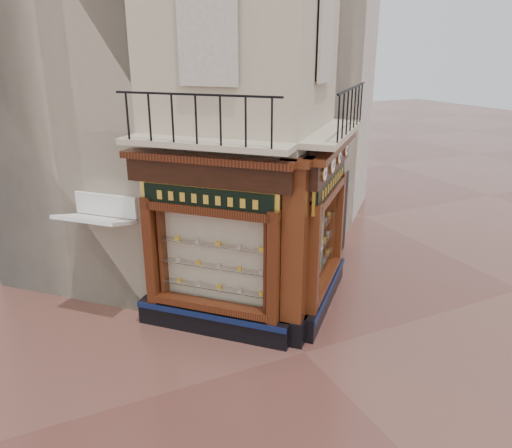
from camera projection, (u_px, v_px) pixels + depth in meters
ground at (304, 353)px, 10.29m from camera, size 80.00×80.00×0.00m
main_building at (195, 45)px, 13.51m from camera, size 11.31×11.31×12.00m
neighbour_left at (89, 63)px, 14.77m from camera, size 11.31×11.31×11.00m
neighbour_right at (241, 61)px, 16.79m from camera, size 11.31×11.31×11.00m
shopfront_left at (211, 249)px, 10.39m from camera, size 2.86×2.86×3.98m
shopfront_right at (325, 229)px, 11.53m from camera, size 2.86×2.86×3.98m
corner_pilaster at (295, 257)px, 10.06m from camera, size 0.85×0.85×3.98m
balcony at (274, 137)px, 10.14m from camera, size 5.94×2.97×1.03m
clock_a at (324, 173)px, 9.77m from camera, size 0.27×0.27×0.33m
clock_b at (332, 164)px, 10.50m from camera, size 0.32×0.32×0.41m
clock_c at (339, 157)px, 11.17m from camera, size 0.26×0.26×0.32m
clock_d at (346, 150)px, 11.99m from camera, size 0.26×0.26×0.32m
awning at (106, 317)px, 11.64m from camera, size 1.76×1.76×0.32m
signboard_left at (207, 199)px, 9.94m from camera, size 2.18×2.18×0.58m
signboard_right at (330, 182)px, 11.13m from camera, size 2.28×2.28×0.61m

